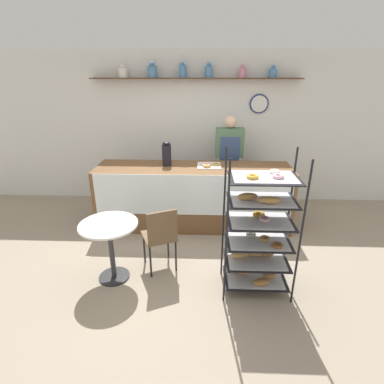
{
  "coord_description": "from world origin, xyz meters",
  "views": [
    {
      "loc": [
        0.14,
        -3.39,
        2.35
      ],
      "look_at": [
        0.0,
        0.36,
        0.83
      ],
      "focal_mm": 28.0,
      "sensor_mm": 36.0,
      "label": 1
    }
  ],
  "objects_px": {
    "coffee_carafe": "(167,154)",
    "person_worker": "(229,161)",
    "cafe_chair": "(161,234)",
    "pastry_rack": "(258,234)",
    "cafe_table": "(110,238)",
    "donut_tray_counter": "(209,165)"
  },
  "relations": [
    {
      "from": "coffee_carafe",
      "to": "person_worker",
      "type": "bearing_deg",
      "value": 28.45
    },
    {
      "from": "person_worker",
      "to": "cafe_chair",
      "type": "relative_size",
      "value": 1.94
    },
    {
      "from": "pastry_rack",
      "to": "cafe_chair",
      "type": "height_order",
      "value": "pastry_rack"
    },
    {
      "from": "cafe_table",
      "to": "cafe_chair",
      "type": "distance_m",
      "value": 0.59
    },
    {
      "from": "pastry_rack",
      "to": "person_worker",
      "type": "bearing_deg",
      "value": 94.23
    },
    {
      "from": "pastry_rack",
      "to": "person_worker",
      "type": "relative_size",
      "value": 0.97
    },
    {
      "from": "pastry_rack",
      "to": "coffee_carafe",
      "type": "height_order",
      "value": "pastry_rack"
    },
    {
      "from": "cafe_table",
      "to": "cafe_chair",
      "type": "xyz_separation_m",
      "value": [
        0.57,
        0.16,
        -0.03
      ]
    },
    {
      "from": "pastry_rack",
      "to": "cafe_table",
      "type": "bearing_deg",
      "value": 176.09
    },
    {
      "from": "person_worker",
      "to": "cafe_table",
      "type": "distance_m",
      "value": 2.57
    },
    {
      "from": "person_worker",
      "to": "donut_tray_counter",
      "type": "bearing_deg",
      "value": -122.1
    },
    {
      "from": "cafe_chair",
      "to": "donut_tray_counter",
      "type": "distance_m",
      "value": 1.51
    },
    {
      "from": "cafe_table",
      "to": "cafe_chair",
      "type": "height_order",
      "value": "cafe_chair"
    },
    {
      "from": "cafe_table",
      "to": "pastry_rack",
      "type": "bearing_deg",
      "value": -3.91
    },
    {
      "from": "cafe_table",
      "to": "coffee_carafe",
      "type": "bearing_deg",
      "value": 71.33
    },
    {
      "from": "person_worker",
      "to": "cafe_table",
      "type": "relative_size",
      "value": 2.26
    },
    {
      "from": "coffee_carafe",
      "to": "donut_tray_counter",
      "type": "height_order",
      "value": "coffee_carafe"
    },
    {
      "from": "person_worker",
      "to": "donut_tray_counter",
      "type": "distance_m",
      "value": 0.68
    },
    {
      "from": "person_worker",
      "to": "cafe_chair",
      "type": "height_order",
      "value": "person_worker"
    },
    {
      "from": "coffee_carafe",
      "to": "donut_tray_counter",
      "type": "bearing_deg",
      "value": -2.17
    },
    {
      "from": "pastry_rack",
      "to": "donut_tray_counter",
      "type": "relative_size",
      "value": 4.44
    },
    {
      "from": "coffee_carafe",
      "to": "donut_tray_counter",
      "type": "relative_size",
      "value": 1.04
    }
  ]
}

